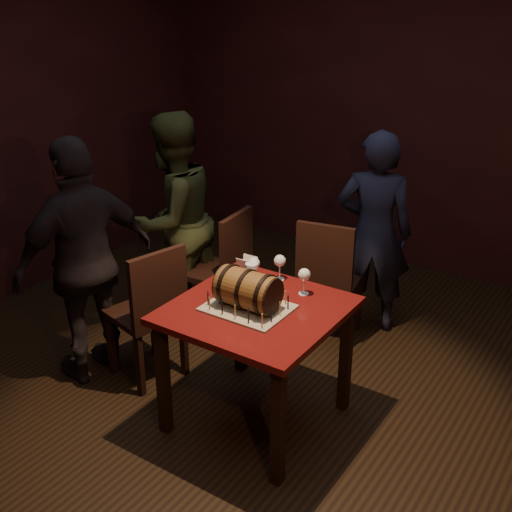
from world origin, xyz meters
name	(u,v)px	position (x,y,z in m)	size (l,w,h in m)	color
room_shell	(259,185)	(0.00, 0.00, 1.40)	(5.04, 5.04, 2.80)	black
pub_table	(257,325)	(0.09, -0.16, 0.64)	(0.90, 0.90, 0.75)	#460B0C
cake_board	(248,308)	(0.06, -0.20, 0.76)	(0.45, 0.35, 0.01)	gray
barrel_cake	(248,290)	(0.06, -0.20, 0.87)	(0.39, 0.23, 0.23)	brown
birthday_candles	(248,300)	(0.06, -0.20, 0.80)	(0.40, 0.30, 0.09)	#D4C47F
wine_glass_left	(254,264)	(-0.10, 0.10, 0.87)	(0.07, 0.07, 0.16)	silver
wine_glass_mid	(280,262)	(0.01, 0.21, 0.87)	(0.07, 0.07, 0.16)	silver
wine_glass_right	(304,276)	(0.22, 0.13, 0.87)	(0.07, 0.07, 0.16)	silver
pint_of_ale	(251,276)	(-0.08, 0.04, 0.82)	(0.07, 0.07, 0.15)	silver
menu_card	(247,268)	(-0.17, 0.13, 0.81)	(0.10, 0.05, 0.13)	white
chair_back	(328,275)	(0.00, 0.87, 0.52)	(0.47, 0.47, 0.93)	black
chair_left_rear	(225,265)	(-0.69, 0.61, 0.52)	(0.43, 0.43, 0.93)	black
chair_left_front	(151,308)	(-0.69, -0.17, 0.52)	(0.48, 0.48, 0.93)	black
person_back	(374,233)	(0.16, 1.25, 0.75)	(0.54, 0.36, 1.49)	#1B1D36
person_left_rear	(173,221)	(-1.12, 0.55, 0.79)	(0.77, 0.60, 1.58)	#384020
person_left_front	(86,262)	(-1.08, -0.32, 0.80)	(0.93, 0.39, 1.59)	black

